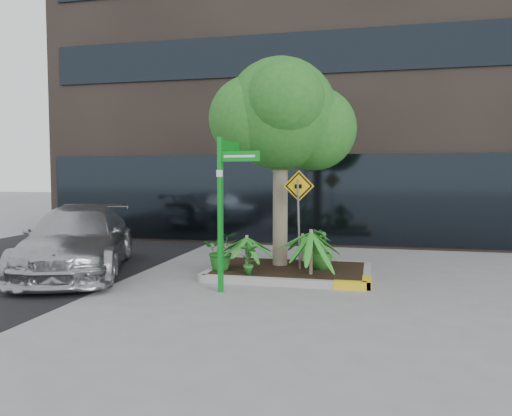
% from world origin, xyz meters
% --- Properties ---
extents(ground, '(80.00, 80.00, 0.00)m').
position_xyz_m(ground, '(0.00, 0.00, 0.00)').
color(ground, gray).
rests_on(ground, ground).
extents(asphalt_road, '(7.00, 80.00, 0.01)m').
position_xyz_m(asphalt_road, '(-6.50, 0.00, 0.01)').
color(asphalt_road, black).
rests_on(asphalt_road, ground).
extents(building, '(18.00, 8.00, 15.00)m').
position_xyz_m(building, '(0.50, 8.50, 7.50)').
color(building, '#2D2621').
rests_on(building, ground).
extents(planter, '(3.35, 2.36, 0.15)m').
position_xyz_m(planter, '(0.23, 0.27, 0.10)').
color(planter, '#9E9E99').
rests_on(planter, ground).
extents(tree, '(3.12, 2.77, 4.68)m').
position_xyz_m(tree, '(-0.07, 0.63, 3.42)').
color(tree, gray).
rests_on(tree, ground).
extents(palm_front, '(1.01, 1.01, 1.12)m').
position_xyz_m(palm_front, '(0.71, -0.27, 0.99)').
color(palm_front, gray).
rests_on(palm_front, ground).
extents(palm_left, '(0.80, 0.80, 0.89)m').
position_xyz_m(palm_left, '(-0.66, -0.05, 0.81)').
color(palm_left, gray).
rests_on(palm_left, ground).
extents(palm_back, '(0.71, 0.71, 0.78)m').
position_xyz_m(palm_back, '(0.34, 1.20, 0.73)').
color(palm_back, gray).
rests_on(palm_back, ground).
extents(parked_car, '(3.60, 5.23, 1.41)m').
position_xyz_m(parked_car, '(-4.31, -0.49, 0.70)').
color(parked_car, '#ABABAF').
rests_on(parked_car, ground).
extents(shrub_a, '(0.91, 0.91, 0.81)m').
position_xyz_m(shrub_a, '(-1.15, -0.21, 0.55)').
color(shrub_a, '#1C631C').
rests_on(shrub_a, planter).
extents(shrub_b, '(0.57, 0.57, 0.84)m').
position_xyz_m(shrub_b, '(0.87, 0.33, 0.57)').
color(shrub_b, '#27681F').
rests_on(shrub_b, planter).
extents(shrub_c, '(0.39, 0.39, 0.65)m').
position_xyz_m(shrub_c, '(-0.49, -0.55, 0.48)').
color(shrub_c, '#227023').
rests_on(shrub_c, planter).
extents(shrub_d, '(0.61, 0.61, 0.80)m').
position_xyz_m(shrub_d, '(0.74, 0.65, 0.55)').
color(shrub_d, '#1C631D').
rests_on(shrub_d, planter).
extents(street_sign_post, '(0.82, 0.91, 2.80)m').
position_xyz_m(street_sign_post, '(-0.72, -1.46, 1.73)').
color(street_sign_post, '#0C8A1E').
rests_on(street_sign_post, ground).
extents(cattle_sign, '(0.63, 0.30, 2.06)m').
position_xyz_m(cattle_sign, '(0.41, 0.05, 1.54)').
color(cattle_sign, slate).
rests_on(cattle_sign, ground).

